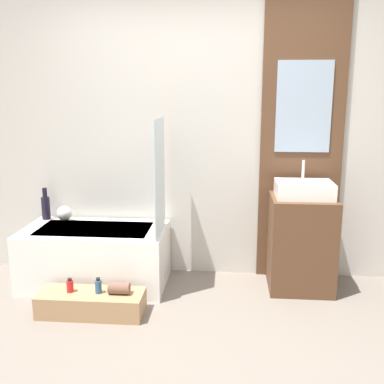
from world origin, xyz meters
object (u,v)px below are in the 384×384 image
Objects in this scene: vase_tall_dark at (46,207)px; bottle_soap_primary at (70,286)px; bathtub at (96,256)px; bottle_soap_secondary at (98,286)px; sink at (304,189)px; vase_round_light at (64,213)px; wooden_step_bench at (91,303)px.

vase_tall_dark is 2.67× the size of bottle_soap_primary.
bottle_soap_secondary is (0.19, -0.55, -0.03)m from bathtub.
vase_round_light is at bearing 176.04° from sink.
vase_round_light is at bearing 121.27° from wooden_step_bench.
bathtub is 1.54× the size of wooden_step_bench.
bottle_soap_primary is (-0.16, 0.00, 0.14)m from wooden_step_bench.
bottle_soap_secondary is at bearing 0.00° from bottle_soap_primary.
wooden_step_bench is at bearing 180.00° from bottle_soap_secondary.
sink is 3.44× the size of vase_round_light.
vase_round_light is (-0.47, 0.78, 0.49)m from wooden_step_bench.
vase_round_light is 1.10× the size of bottle_soap_secondary.
bottle_soap_primary is at bearing -93.81° from bathtub.
vase_tall_dark is at bearing 154.67° from bathtub.
bathtub reaches higher than bottle_soap_secondary.
sink reaches higher than bottle_soap_primary.
sink is (1.67, 0.63, 0.79)m from wooden_step_bench.
sink reaches higher than vase_round_light.
bottle_soap_secondary is (0.72, -0.81, -0.40)m from vase_tall_dark.
vase_tall_dark is (-2.33, 0.18, -0.24)m from sink.
vase_tall_dark is at bearing 175.63° from sink.
vase_tall_dark is (-0.66, 0.81, 0.55)m from wooden_step_bench.
bathtub is 2.65× the size of sink.
sink is 1.84m from bottle_soap_secondary.
vase_tall_dark is 0.20m from vase_round_light.
bottle_soap_secondary is (0.22, 0.00, 0.01)m from bottle_soap_primary.
vase_tall_dark is (-0.53, 0.25, 0.38)m from bathtub.
bottle_soap_secondary is (0.06, 0.00, 0.14)m from wooden_step_bench.
bathtub is 10.06× the size of bottle_soap_secondary.
sink is 1.58× the size of vase_tall_dark.
vase_tall_dark is at bearing 129.20° from wooden_step_bench.
wooden_step_bench is 1.72× the size of sink.
bathtub is at bearing -177.62° from sink.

